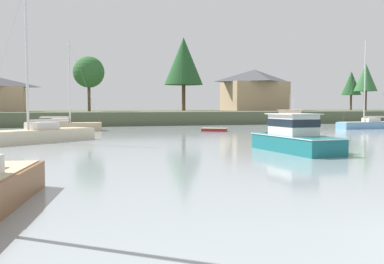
{
  "coord_description": "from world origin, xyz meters",
  "views": [
    {
      "loc": [
        -8.87,
        -6.72,
        2.9
      ],
      "look_at": [
        -0.49,
        20.72,
        1.22
      ],
      "focal_mm": 41.06,
      "sensor_mm": 36.0,
      "label": 1
    }
  ],
  "objects_px": {
    "cruiser_teal": "(289,142)",
    "sailboat_sand": "(64,129)",
    "dinghy_maroon": "(214,130)",
    "cruiser_orange": "(289,130)",
    "sailboat_cream": "(37,139)",
    "sailboat_skyblue": "(368,127)"
  },
  "relations": [
    {
      "from": "dinghy_maroon",
      "to": "cruiser_teal",
      "type": "bearing_deg",
      "value": -97.55
    },
    {
      "from": "sailboat_cream",
      "to": "sailboat_skyblue",
      "type": "distance_m",
      "value": 41.41
    },
    {
      "from": "sailboat_skyblue",
      "to": "sailboat_sand",
      "type": "relative_size",
      "value": 1.06
    },
    {
      "from": "dinghy_maroon",
      "to": "cruiser_orange",
      "type": "bearing_deg",
      "value": -60.37
    },
    {
      "from": "cruiser_teal",
      "to": "sailboat_sand",
      "type": "distance_m",
      "value": 31.41
    },
    {
      "from": "cruiser_orange",
      "to": "sailboat_skyblue",
      "type": "distance_m",
      "value": 18.27
    },
    {
      "from": "cruiser_orange",
      "to": "dinghy_maroon",
      "type": "bearing_deg",
      "value": 119.63
    },
    {
      "from": "sailboat_cream",
      "to": "cruiser_teal",
      "type": "xyz_separation_m",
      "value": [
        16.02,
        -12.16,
        0.31
      ]
    },
    {
      "from": "dinghy_maroon",
      "to": "cruiser_teal",
      "type": "xyz_separation_m",
      "value": [
        -2.99,
        -22.54,
        0.46
      ]
    },
    {
      "from": "sailboat_sand",
      "to": "sailboat_cream",
      "type": "bearing_deg",
      "value": -98.09
    },
    {
      "from": "sailboat_cream",
      "to": "cruiser_teal",
      "type": "height_order",
      "value": "sailboat_cream"
    },
    {
      "from": "cruiser_orange",
      "to": "sailboat_cream",
      "type": "distance_m",
      "value": 23.98
    },
    {
      "from": "cruiser_teal",
      "to": "sailboat_sand",
      "type": "bearing_deg",
      "value": 115.94
    },
    {
      "from": "cruiser_teal",
      "to": "dinghy_maroon",
      "type": "bearing_deg",
      "value": 82.45
    },
    {
      "from": "sailboat_cream",
      "to": "cruiser_teal",
      "type": "relative_size",
      "value": 1.57
    },
    {
      "from": "cruiser_orange",
      "to": "cruiser_teal",
      "type": "relative_size",
      "value": 1.06
    },
    {
      "from": "sailboat_cream",
      "to": "sailboat_sand",
      "type": "distance_m",
      "value": 16.24
    },
    {
      "from": "cruiser_orange",
      "to": "sailboat_skyblue",
      "type": "height_order",
      "value": "sailboat_skyblue"
    },
    {
      "from": "dinghy_maroon",
      "to": "cruiser_teal",
      "type": "height_order",
      "value": "cruiser_teal"
    },
    {
      "from": "sailboat_cream",
      "to": "dinghy_maroon",
      "type": "relative_size",
      "value": 4.01
    },
    {
      "from": "cruiser_orange",
      "to": "sailboat_skyblue",
      "type": "relative_size",
      "value": 0.74
    },
    {
      "from": "dinghy_maroon",
      "to": "sailboat_cream",
      "type": "bearing_deg",
      "value": -151.37
    }
  ]
}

